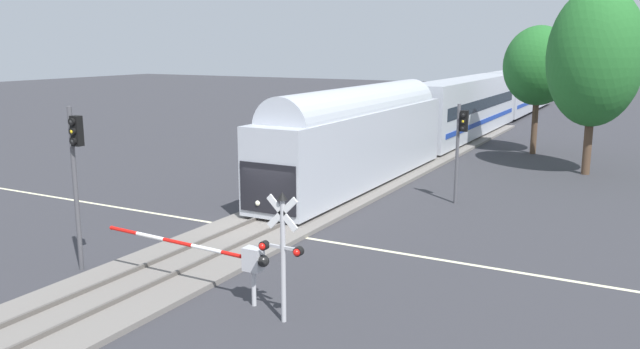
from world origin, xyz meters
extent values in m
plane|color=#333338|center=(0.00, 0.00, 0.00)|extent=(220.00, 220.00, 0.00)
cube|color=beige|center=(0.00, 0.00, 0.00)|extent=(44.00, 0.20, 0.01)
cube|color=slate|center=(0.00, 0.00, 0.09)|extent=(4.40, 80.00, 0.18)
cube|color=#56514C|center=(-0.72, 0.00, 0.25)|extent=(0.10, 80.00, 0.14)
cube|color=#56514C|center=(0.72, 0.00, 0.25)|extent=(0.10, 80.00, 0.14)
cube|color=#B2B7C1|center=(0.00, 9.65, 2.27)|extent=(3.00, 18.08, 3.90)
cube|color=black|center=(0.00, 0.59, 1.69)|extent=(2.76, 0.08, 2.15)
cylinder|color=#B2B7C1|center=(0.00, 9.65, 4.10)|extent=(2.76, 16.27, 2.76)
sphere|color=#F4F2CC|center=(-0.50, 0.58, 1.00)|extent=(0.24, 0.24, 0.24)
sphere|color=#F4F2CC|center=(0.50, 0.58, 1.00)|extent=(0.24, 0.24, 0.24)
cube|color=#B7BCC6|center=(0.00, 30.99, 2.62)|extent=(3.00, 22.80, 4.60)
cube|color=black|center=(1.51, 30.99, 2.92)|extent=(0.04, 20.52, 0.90)
cube|color=#193899|center=(1.52, 30.99, 1.47)|extent=(0.04, 20.98, 0.36)
cube|color=#B7BCC6|center=(0.00, 54.69, 2.62)|extent=(3.00, 22.80, 4.60)
cube|color=black|center=(1.51, 54.69, 2.92)|extent=(0.04, 20.52, 0.90)
cube|color=#193899|center=(1.52, 54.69, 1.47)|extent=(0.04, 20.98, 0.36)
cylinder|color=#B7B7BC|center=(4.15, -6.61, 0.55)|extent=(0.14, 0.14, 1.10)
cube|color=#B7B7BC|center=(4.15, -6.61, 1.45)|extent=(0.56, 0.40, 0.70)
sphere|color=black|center=(4.50, -6.61, 1.45)|extent=(0.36, 0.36, 0.36)
cylinder|color=red|center=(3.58, -6.61, 1.47)|extent=(1.14, 0.12, 0.15)
cylinder|color=white|center=(2.44, -6.61, 1.50)|extent=(1.14, 0.12, 0.15)
cylinder|color=red|center=(1.30, -6.61, 1.53)|extent=(1.14, 0.12, 0.15)
cylinder|color=white|center=(0.16, -6.61, 1.57)|extent=(1.14, 0.12, 0.15)
cylinder|color=red|center=(-0.98, -6.61, 1.60)|extent=(1.14, 0.12, 0.15)
sphere|color=red|center=(-1.55, -6.61, 1.62)|extent=(0.14, 0.14, 0.14)
cylinder|color=#B2B2B7|center=(5.51, -7.14, 1.75)|extent=(0.14, 0.14, 3.50)
cube|color=white|center=(5.51, -7.16, 3.15)|extent=(0.98, 0.05, 0.98)
cube|color=white|center=(5.51, -7.16, 3.15)|extent=(0.98, 0.05, 0.98)
cube|color=#B2B2B7|center=(5.51, -7.14, 2.17)|extent=(1.10, 0.08, 0.08)
cylinder|color=black|center=(4.96, -7.24, 2.17)|extent=(0.26, 0.18, 0.26)
cylinder|color=black|center=(6.06, -7.24, 2.17)|extent=(0.26, 0.18, 0.26)
sphere|color=red|center=(4.96, -7.34, 2.17)|extent=(0.20, 0.20, 0.20)
sphere|color=red|center=(6.06, -7.34, 2.17)|extent=(0.20, 0.20, 0.20)
cone|color=black|center=(5.51, -7.14, 3.62)|extent=(0.28, 0.28, 0.22)
cylinder|color=#4C4C51|center=(-2.85, -6.86, 2.82)|extent=(0.16, 0.16, 5.64)
cube|color=black|center=(-2.57, -6.86, 4.84)|extent=(0.34, 0.26, 1.00)
sphere|color=#262626|center=(-2.57, -7.01, 5.16)|extent=(0.20, 0.20, 0.20)
cylinder|color=black|center=(-2.57, -7.04, 5.16)|extent=(0.24, 0.10, 0.24)
sphere|color=yellow|center=(-2.57, -7.01, 4.84)|extent=(0.20, 0.20, 0.20)
cylinder|color=black|center=(-2.57, -7.04, 4.84)|extent=(0.24, 0.10, 0.24)
sphere|color=#262626|center=(-2.57, -7.01, 4.52)|extent=(0.20, 0.20, 0.20)
cylinder|color=black|center=(-2.57, -7.04, 4.52)|extent=(0.24, 0.10, 0.24)
cylinder|color=#4C4C51|center=(5.78, 8.48, 2.43)|extent=(0.16, 0.16, 4.87)
cube|color=black|center=(6.06, 8.48, 4.07)|extent=(0.34, 0.26, 1.00)
sphere|color=#262626|center=(6.06, 8.33, 4.39)|extent=(0.20, 0.20, 0.20)
cylinder|color=black|center=(6.06, 8.30, 4.39)|extent=(0.24, 0.10, 0.24)
sphere|color=yellow|center=(6.06, 8.33, 4.07)|extent=(0.20, 0.20, 0.20)
cylinder|color=black|center=(6.06, 8.30, 4.07)|extent=(0.24, 0.10, 0.24)
sphere|color=#262626|center=(6.06, 8.33, 3.75)|extent=(0.20, 0.20, 0.20)
cylinder|color=black|center=(6.06, 8.30, 3.75)|extent=(0.24, 0.10, 0.24)
cylinder|color=#4C3828|center=(6.45, 25.35, 2.07)|extent=(0.41, 0.41, 4.15)
ellipsoid|color=#236628|center=(6.45, 25.35, 6.22)|extent=(4.81, 4.81, 5.52)
cylinder|color=#4C3828|center=(10.60, 19.20, 1.95)|extent=(0.49, 0.49, 3.90)
ellipsoid|color=#236628|center=(10.60, 19.20, 6.94)|extent=(5.43, 5.43, 8.11)
camera|label=1|loc=(14.30, -21.30, 7.61)|focal=35.65mm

